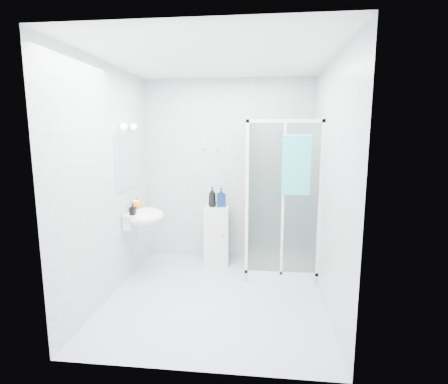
# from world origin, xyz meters

# --- Properties ---
(room) EXTENTS (2.40, 2.60, 2.60)m
(room) POSITION_xyz_m (0.00, 0.00, 1.30)
(room) COLOR silver
(room) RESTS_ON ground
(shower_enclosure) EXTENTS (0.90, 0.95, 2.00)m
(shower_enclosure) POSITION_xyz_m (0.67, 0.77, 0.45)
(shower_enclosure) COLOR white
(shower_enclosure) RESTS_ON ground
(wall_basin) EXTENTS (0.46, 0.56, 0.35)m
(wall_basin) POSITION_xyz_m (-0.99, 0.45, 0.80)
(wall_basin) COLOR white
(wall_basin) RESTS_ON ground
(mirror) EXTENTS (0.02, 0.60, 0.70)m
(mirror) POSITION_xyz_m (-1.19, 0.45, 1.50)
(mirror) COLOR white
(mirror) RESTS_ON room
(vanity_lights) EXTENTS (0.10, 0.40, 0.08)m
(vanity_lights) POSITION_xyz_m (-1.14, 0.45, 1.92)
(vanity_lights) COLOR silver
(vanity_lights) RESTS_ON room
(wall_hooks) EXTENTS (0.23, 0.06, 0.03)m
(wall_hooks) POSITION_xyz_m (-0.25, 1.26, 1.62)
(wall_hooks) COLOR silver
(wall_hooks) RESTS_ON room
(storage_cabinet) EXTENTS (0.35, 0.37, 0.82)m
(storage_cabinet) POSITION_xyz_m (-0.13, 1.04, 0.41)
(storage_cabinet) COLOR white
(storage_cabinet) RESTS_ON ground
(hand_towel) EXTENTS (0.33, 0.05, 0.69)m
(hand_towel) POSITION_xyz_m (0.89, 0.36, 1.49)
(hand_towel) COLOR #30B3B8
(hand_towel) RESTS_ON shower_enclosure
(shampoo_bottle_a) EXTENTS (0.11, 0.11, 0.28)m
(shampoo_bottle_a) POSITION_xyz_m (-0.19, 1.03, 0.96)
(shampoo_bottle_a) COLOR black
(shampoo_bottle_a) RESTS_ON storage_cabinet
(shampoo_bottle_b) EXTENTS (0.14, 0.14, 0.27)m
(shampoo_bottle_b) POSITION_xyz_m (-0.07, 1.06, 0.95)
(shampoo_bottle_b) COLOR #0D224E
(shampoo_bottle_b) RESTS_ON storage_cabinet
(soap_dispenser_orange) EXTENTS (0.13, 0.13, 0.16)m
(soap_dispenser_orange) POSITION_xyz_m (-1.11, 0.58, 0.94)
(soap_dispenser_orange) COLOR orange
(soap_dispenser_orange) RESTS_ON wall_basin
(soap_dispenser_black) EXTENTS (0.07, 0.07, 0.14)m
(soap_dispenser_black) POSITION_xyz_m (-1.05, 0.26, 0.93)
(soap_dispenser_black) COLOR black
(soap_dispenser_black) RESTS_ON wall_basin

